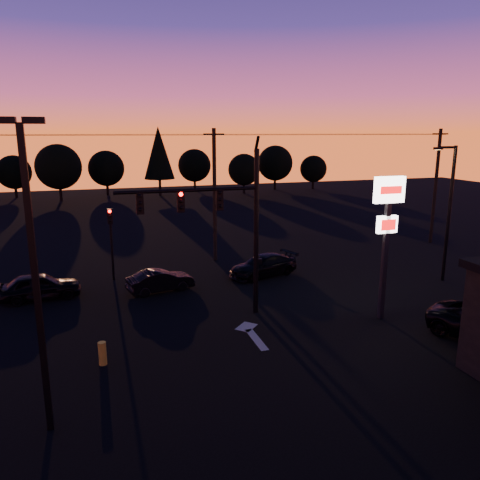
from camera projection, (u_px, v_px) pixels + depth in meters
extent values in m
plane|color=black|center=(253.00, 351.00, 19.12)|extent=(120.00, 120.00, 0.00)
cube|color=beige|center=(256.00, 339.00, 20.19)|extent=(0.35, 2.20, 0.01)
cube|color=beige|center=(246.00, 327.00, 21.49)|extent=(1.20, 1.20, 0.01)
cylinder|color=black|center=(256.00, 234.00, 22.37)|extent=(0.24, 0.24, 8.00)
cylinder|color=black|center=(257.00, 144.00, 21.42)|extent=(0.14, 0.52, 0.76)
cylinder|color=black|center=(188.00, 190.00, 20.93)|extent=(6.50, 0.16, 0.16)
cube|color=black|center=(219.00, 200.00, 21.46)|extent=(0.32, 0.22, 0.95)
sphere|color=black|center=(220.00, 193.00, 21.26)|extent=(0.18, 0.18, 0.18)
sphere|color=black|center=(220.00, 199.00, 21.33)|extent=(0.18, 0.18, 0.18)
sphere|color=black|center=(220.00, 206.00, 21.40)|extent=(0.18, 0.18, 0.18)
cube|color=black|center=(181.00, 202.00, 20.94)|extent=(0.32, 0.22, 0.95)
sphere|color=#FF0705|center=(181.00, 194.00, 20.74)|extent=(0.18, 0.18, 0.18)
sphere|color=black|center=(181.00, 201.00, 20.81)|extent=(0.18, 0.18, 0.18)
sphere|color=black|center=(181.00, 208.00, 20.88)|extent=(0.18, 0.18, 0.18)
cube|color=black|center=(140.00, 203.00, 20.42)|extent=(0.32, 0.22, 0.95)
sphere|color=black|center=(140.00, 196.00, 20.22)|extent=(0.18, 0.18, 0.18)
sphere|color=black|center=(140.00, 203.00, 20.29)|extent=(0.18, 0.18, 0.18)
sphere|color=black|center=(140.00, 210.00, 20.35)|extent=(0.18, 0.18, 0.18)
cube|color=black|center=(259.00, 261.00, 22.74)|extent=(0.22, 0.18, 0.28)
cylinder|color=black|center=(112.00, 251.00, 27.96)|extent=(0.14, 0.14, 3.60)
cube|color=black|center=(110.00, 216.00, 27.48)|extent=(0.30, 0.20, 0.90)
sphere|color=#FF0705|center=(110.00, 211.00, 27.30)|extent=(0.18, 0.18, 0.18)
sphere|color=black|center=(110.00, 216.00, 27.36)|extent=(0.18, 0.18, 0.18)
sphere|color=black|center=(110.00, 221.00, 27.42)|extent=(0.18, 0.18, 0.18)
cube|color=black|center=(36.00, 287.00, 13.14)|extent=(0.18, 0.18, 9.00)
cube|color=black|center=(4.00, 120.00, 12.01)|extent=(0.55, 0.30, 0.18)
cube|color=black|center=(34.00, 120.00, 12.21)|extent=(0.55, 0.30, 0.18)
cube|color=black|center=(385.00, 254.00, 21.82)|extent=(0.22, 0.22, 6.40)
cube|color=white|center=(389.00, 190.00, 21.14)|extent=(1.50, 0.25, 1.20)
cube|color=red|center=(391.00, 190.00, 21.01)|extent=(1.10, 0.02, 0.35)
cube|color=white|center=(387.00, 224.00, 21.50)|extent=(1.00, 0.22, 0.80)
cube|color=red|center=(389.00, 225.00, 21.38)|extent=(0.75, 0.02, 0.50)
cylinder|color=black|center=(449.00, 215.00, 27.39)|extent=(0.20, 0.20, 8.00)
cylinder|color=black|center=(447.00, 147.00, 26.33)|extent=(1.20, 0.14, 0.14)
cube|color=black|center=(438.00, 148.00, 26.17)|extent=(0.50, 0.22, 0.14)
plane|color=#FFB759|center=(438.00, 150.00, 26.19)|extent=(0.35, 0.35, 0.00)
cylinder|color=black|center=(215.00, 196.00, 31.70)|extent=(0.26, 0.26, 9.00)
cube|color=black|center=(214.00, 134.00, 30.77)|extent=(1.40, 0.10, 0.10)
cylinder|color=black|center=(435.00, 187.00, 36.92)|extent=(0.26, 0.26, 9.00)
cube|color=black|center=(440.00, 134.00, 35.99)|extent=(1.40, 0.10, 0.10)
cylinder|color=black|center=(69.00, 135.00, 27.62)|extent=(18.00, 0.02, 0.02)
cylinder|color=black|center=(69.00, 134.00, 28.16)|extent=(18.00, 0.02, 0.02)
cylinder|color=black|center=(70.00, 135.00, 28.73)|extent=(18.00, 0.02, 0.02)
cylinder|color=black|center=(340.00, 135.00, 32.84)|extent=(18.00, 0.02, 0.02)
cylinder|color=black|center=(336.00, 134.00, 33.38)|extent=(18.00, 0.02, 0.02)
cylinder|color=black|center=(332.00, 135.00, 33.95)|extent=(18.00, 0.02, 0.02)
cylinder|color=gold|center=(102.00, 353.00, 17.93)|extent=(0.31, 0.31, 0.92)
cylinder|color=black|center=(16.00, 193.00, 63.61)|extent=(0.36, 0.36, 1.38)
sphere|color=black|center=(14.00, 172.00, 62.99)|extent=(4.54, 4.54, 4.54)
cylinder|color=black|center=(61.00, 194.00, 60.66)|extent=(0.36, 0.36, 1.75)
sphere|color=black|center=(58.00, 167.00, 59.87)|extent=(5.77, 5.78, 5.78)
cylinder|color=black|center=(108.00, 190.00, 66.15)|extent=(0.36, 0.36, 1.50)
sphere|color=black|center=(106.00, 168.00, 65.47)|extent=(4.95, 4.95, 4.95)
cylinder|color=black|center=(160.00, 187.00, 65.29)|extent=(0.36, 0.36, 2.38)
cone|color=black|center=(159.00, 153.00, 64.22)|extent=(4.18, 4.18, 7.12)
cylinder|color=black|center=(195.00, 185.00, 71.78)|extent=(0.36, 0.36, 1.50)
sphere|color=black|center=(194.00, 165.00, 71.10)|extent=(4.95, 4.95, 4.95)
cylinder|color=black|center=(244.00, 189.00, 67.95)|extent=(0.36, 0.36, 1.38)
sphere|color=black|center=(244.00, 170.00, 67.33)|extent=(4.54, 4.54, 4.54)
cylinder|color=black|center=(275.00, 184.00, 72.45)|extent=(0.36, 0.36, 1.62)
sphere|color=black|center=(275.00, 163.00, 71.72)|extent=(5.36, 5.36, 5.36)
cylinder|color=black|center=(313.00, 185.00, 73.30)|extent=(0.36, 0.36, 1.25)
sphere|color=black|center=(313.00, 169.00, 72.74)|extent=(4.12, 4.12, 4.12)
imported|color=black|center=(40.00, 286.00, 24.95)|extent=(4.34, 2.13, 1.42)
imported|color=black|center=(160.00, 281.00, 26.21)|extent=(3.91, 2.08, 1.22)
imported|color=black|center=(263.00, 265.00, 29.03)|extent=(4.84, 3.05, 1.31)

